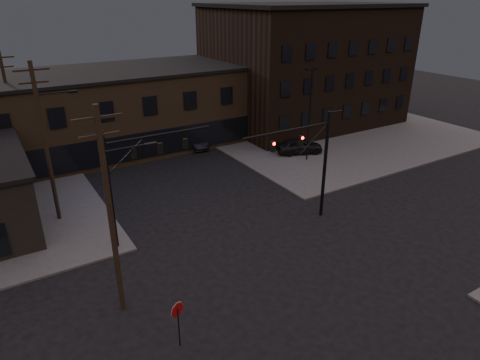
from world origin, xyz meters
name	(u,v)px	position (x,y,z in m)	size (l,w,h in m)	color
ground	(288,272)	(0.00, 0.00, 0.00)	(140.00, 140.00, 0.00)	black
sidewalk_ne	(321,127)	(22.00, 22.00, 0.07)	(30.00, 30.00, 0.15)	#474744
building_row	(131,109)	(0.00, 28.00, 4.00)	(40.00, 12.00, 8.00)	#4F3D2A
building_right	(304,67)	(22.00, 26.00, 7.00)	(22.00, 16.00, 14.00)	black
traffic_signal_near	(313,156)	(5.36, 4.50, 4.93)	(7.12, 0.24, 8.00)	black
traffic_signal_far	(129,174)	(-6.72, 8.00, 5.01)	(7.12, 0.24, 8.00)	black
stop_sign	(178,314)	(-8.00, -1.99, 1.84)	(0.72, 0.33, 2.48)	black
utility_pole_near	(111,210)	(-9.43, 2.00, 5.87)	(3.70, 0.28, 11.00)	black
utility_pole_mid	(46,141)	(-10.44, 14.00, 6.13)	(3.70, 0.28, 11.50)	black
utility_pole_far	(12,111)	(-11.50, 26.00, 5.78)	(2.20, 0.28, 11.00)	black
lot_light_a	(310,107)	(13.00, 14.00, 5.51)	(1.50, 0.28, 9.14)	black
lot_light_b	(323,91)	(19.00, 19.00, 5.51)	(1.50, 0.28, 9.14)	black
parked_car_lot_a	(299,146)	(13.47, 15.84, 0.96)	(1.91, 4.74, 1.62)	black
parked_car_lot_b	(258,125)	(14.20, 24.68, 0.87)	(2.03, 4.99, 1.45)	#B0B0B2
car_crossing	(194,141)	(5.19, 23.64, 0.76)	(1.60, 4.58, 1.51)	black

